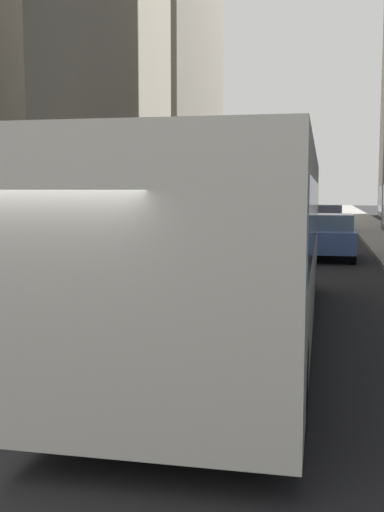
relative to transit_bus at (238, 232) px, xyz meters
name	(u,v)px	position (x,y,z in m)	size (l,w,h in m)	color
ground_plane	(281,228)	(-1.20, 30.25, -1.78)	(120.00, 120.00, 0.00)	#232326
sidewalk_left	(195,226)	(-6.90, 30.25, -1.70)	(2.40, 110.00, 0.15)	#9E9991
sidewalk_right	(372,228)	(4.50, 30.25, -1.70)	(2.40, 110.00, 0.15)	gray
transit_bus	(238,232)	(0.00, 0.00, 0.00)	(2.78, 11.53, 3.05)	silver
car_blue_hatchback	(328,236)	(1.60, 12.48, -0.96)	(1.85, 4.09, 1.62)	#4C6BB7
car_red_coupe	(326,218)	(1.60, 26.38, -0.96)	(1.88, 3.96, 1.62)	red
car_grey_wagon	(261,216)	(-2.40, 29.11, -0.96)	(1.75, 4.34, 1.62)	slate
car_silver_sedan	(303,213)	(0.00, 34.94, -0.95)	(1.86, 4.38, 1.62)	#B7BABF
box_truck	(171,212)	(-4.00, 11.60, -0.11)	(2.30, 7.50, 3.05)	#A51919
dalmatian_dog	(33,352)	(-2.05, -3.52, -1.26)	(0.22, 0.96, 0.72)	white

